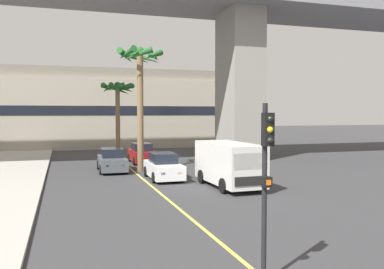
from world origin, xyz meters
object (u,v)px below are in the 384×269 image
object	(u,v)px
car_queue_third	(112,161)
traffic_light_median_near	(266,168)
car_queue_front	(163,167)
palm_tree_mid_median	(118,95)
palm_tree_near_median	(140,75)
car_queue_second	(142,154)
delivery_van	(229,163)

from	to	relation	value
car_queue_third	traffic_light_median_near	xyz separation A→B (m)	(1.28, -19.68, 1.99)
car_queue_front	palm_tree_mid_median	bearing A→B (deg)	95.14
palm_tree_near_median	palm_tree_mid_median	xyz separation A→B (m)	(-0.44, 8.34, -1.07)
car_queue_second	traffic_light_median_near	size ratio (longest dim) A/B	0.98
car_queue_third	traffic_light_median_near	bearing A→B (deg)	-86.29
car_queue_second	delivery_van	bearing A→B (deg)	-78.30
car_queue_front	traffic_light_median_near	distance (m)	15.66
car_queue_front	car_queue_second	size ratio (longest dim) A/B	1.01
traffic_light_median_near	palm_tree_mid_median	xyz separation A→B (m)	(0.18, 27.75, 2.77)
traffic_light_median_near	palm_tree_near_median	xyz separation A→B (m)	(0.62, 19.41, 3.83)
car_queue_second	car_queue_third	distance (m)	4.97
car_queue_front	palm_tree_near_median	world-z (taller)	palm_tree_near_median
car_queue_front	palm_tree_mid_median	xyz separation A→B (m)	(-1.10, 12.27, 4.76)
car_queue_second	traffic_light_median_near	distance (m)	23.91
car_queue_third	car_queue_front	bearing A→B (deg)	-58.64
car_queue_third	palm_tree_near_median	size ratio (longest dim) A/B	0.49
traffic_light_median_near	palm_tree_mid_median	bearing A→B (deg)	89.63
traffic_light_median_near	palm_tree_near_median	distance (m)	19.79
delivery_van	palm_tree_mid_median	xyz separation A→B (m)	(-3.83, 15.90, 4.20)
delivery_van	palm_tree_mid_median	world-z (taller)	palm_tree_mid_median
car_queue_front	delivery_van	world-z (taller)	delivery_van
car_queue_second	delivery_van	size ratio (longest dim) A/B	0.78
car_queue_second	palm_tree_mid_median	world-z (taller)	palm_tree_mid_median
car_queue_front	delivery_van	distance (m)	4.57
car_queue_second	palm_tree_near_median	xyz separation A→B (m)	(-0.91, -4.37, 5.83)
car_queue_front	traffic_light_median_near	size ratio (longest dim) A/B	0.98
car_queue_front	palm_tree_near_median	size ratio (longest dim) A/B	0.49
palm_tree_mid_median	delivery_van	bearing A→B (deg)	-76.47
delivery_van	car_queue_third	bearing A→B (deg)	124.00
palm_tree_near_median	car_queue_third	bearing A→B (deg)	171.77
palm_tree_near_median	palm_tree_mid_median	world-z (taller)	palm_tree_near_median
palm_tree_near_median	car_queue_front	bearing A→B (deg)	-80.45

